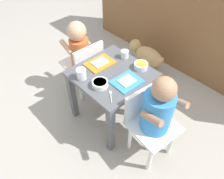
% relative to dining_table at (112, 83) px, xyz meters
% --- Properties ---
extents(ground_plane, '(7.00, 7.00, 0.00)m').
position_rel_dining_table_xyz_m(ground_plane, '(0.00, 0.00, -0.36)').
color(ground_plane, '#9E998E').
extents(kitchen_cabinet_back, '(2.22, 0.35, 0.89)m').
position_rel_dining_table_xyz_m(kitchen_cabinet_back, '(0.00, 1.06, 0.08)').
color(kitchen_cabinet_back, brown).
rests_on(kitchen_cabinet_back, ground).
extents(dining_table, '(0.49, 0.49, 0.46)m').
position_rel_dining_table_xyz_m(dining_table, '(0.00, 0.00, 0.00)').
color(dining_table, '#515459').
rests_on(dining_table, ground).
extents(seated_child_left, '(0.29, 0.29, 0.66)m').
position_rel_dining_table_xyz_m(seated_child_left, '(-0.40, 0.03, 0.06)').
color(seated_child_left, white).
rests_on(seated_child_left, ground).
extents(seated_child_right, '(0.31, 0.31, 0.70)m').
position_rel_dining_table_xyz_m(seated_child_right, '(0.40, -0.03, 0.07)').
color(seated_child_right, white).
rests_on(seated_child_right, ground).
extents(dog, '(0.41, 0.16, 0.29)m').
position_rel_dining_table_xyz_m(dog, '(-0.20, 0.64, -0.18)').
color(dog, tan).
rests_on(dog, ground).
extents(food_tray_left, '(0.15, 0.20, 0.02)m').
position_rel_dining_table_xyz_m(food_tray_left, '(-0.13, 0.01, 0.10)').
color(food_tray_left, orange).
rests_on(food_tray_left, dining_table).
extents(food_tray_right, '(0.16, 0.19, 0.02)m').
position_rel_dining_table_xyz_m(food_tray_right, '(0.13, 0.01, 0.10)').
color(food_tray_right, '#388CD8').
rests_on(food_tray_right, dining_table).
extents(water_cup_left, '(0.06, 0.06, 0.07)m').
position_rel_dining_table_xyz_m(water_cup_left, '(-0.10, -0.18, 0.13)').
color(water_cup_left, white).
rests_on(water_cup_left, dining_table).
extents(water_cup_right, '(0.06, 0.06, 0.06)m').
position_rel_dining_table_xyz_m(water_cup_right, '(-0.06, 0.19, 0.12)').
color(water_cup_right, white).
rests_on(water_cup_right, dining_table).
extents(cereal_bowl_right_side, '(0.10, 0.10, 0.04)m').
position_rel_dining_table_xyz_m(cereal_bowl_right_side, '(0.10, 0.18, 0.12)').
color(cereal_bowl_right_side, white).
rests_on(cereal_bowl_right_side, dining_table).
extents(veggie_bowl_near, '(0.10, 0.10, 0.04)m').
position_rel_dining_table_xyz_m(veggie_bowl_near, '(0.04, -0.14, 0.12)').
color(veggie_bowl_near, white).
rests_on(veggie_bowl_near, dining_table).
extents(spoon_by_left_tray, '(0.09, 0.07, 0.01)m').
position_rel_dining_table_xyz_m(spoon_by_left_tray, '(0.15, -0.15, 0.10)').
color(spoon_by_left_tray, silver).
rests_on(spoon_by_left_tray, dining_table).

